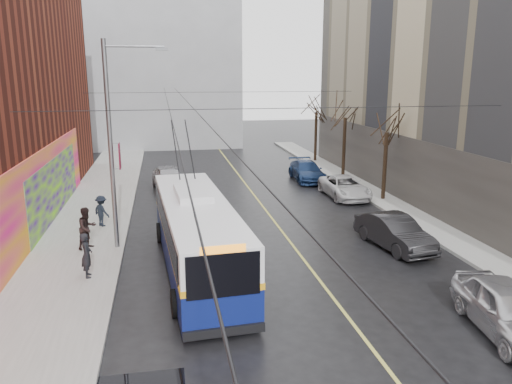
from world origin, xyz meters
TOP-DOWN VIEW (x-y plane):
  - ground at (0.00, 0.00)m, footprint 140.00×140.00m
  - sidewalk_left at (-8.00, 12.00)m, footprint 4.00×60.00m
  - sidewalk_right at (9.00, 12.00)m, footprint 2.00×60.00m
  - lane_line at (1.50, 14.00)m, footprint 0.12×50.00m
  - building_far at (-6.00, 44.99)m, footprint 20.50×12.10m
  - streetlight_pole at (-6.14, 10.00)m, footprint 2.65×0.60m
  - catenary_wires at (-2.54, 14.77)m, footprint 18.00×60.00m
  - tree_near at (9.00, 16.00)m, footprint 3.20×3.20m
  - tree_mid at (9.00, 23.00)m, footprint 3.20×3.20m
  - tree_far at (9.00, 30.00)m, footprint 3.20×3.20m
  - pigeons_flying at (-1.58, 10.53)m, footprint 3.40×3.24m
  - trolleybus at (-2.96, 7.02)m, footprint 3.26×11.61m
  - parked_car_a at (5.80, 0.34)m, footprint 2.42×4.78m
  - parked_car_b at (5.87, 8.01)m, footprint 2.24×4.65m
  - parked_car_c at (7.00, 17.30)m, footprint 2.25×4.80m
  - parked_car_d at (6.07, 22.61)m, footprint 2.11×4.90m
  - following_car at (-3.84, 21.30)m, footprint 2.49×5.01m
  - pedestrian_a at (-7.10, 6.74)m, footprint 0.49×0.67m
  - pedestrian_b at (-7.52, 10.03)m, footprint 1.13×1.13m
  - pedestrian_c at (-7.28, 13.30)m, footprint 1.12×1.13m

SIDE VIEW (x-z plane):
  - ground at x=0.00m, z-range 0.00..0.00m
  - lane_line at x=1.50m, z-range 0.00..0.01m
  - sidewalk_left at x=-8.00m, z-range 0.00..0.15m
  - sidewalk_right at x=9.00m, z-range 0.00..0.15m
  - parked_car_c at x=7.00m, z-range 0.00..1.33m
  - parked_car_d at x=6.07m, z-range 0.00..1.40m
  - parked_car_b at x=5.87m, z-range 0.00..1.47m
  - parked_car_a at x=5.80m, z-range 0.00..1.56m
  - following_car at x=-3.84m, z-range 0.00..1.64m
  - pedestrian_c at x=-7.28m, z-range 0.15..1.71m
  - pedestrian_a at x=-7.10m, z-range 0.15..1.87m
  - pedestrian_b at x=-7.52m, z-range 0.15..2.00m
  - trolleybus at x=-2.96m, z-range -1.21..4.24m
  - streetlight_pole at x=-6.14m, z-range 0.35..9.35m
  - tree_near at x=9.00m, z-range 1.78..8.18m
  - tree_far at x=9.00m, z-range 1.86..8.43m
  - tree_mid at x=9.00m, z-range 1.91..8.59m
  - catenary_wires at x=-2.54m, z-range 6.13..6.36m
  - pigeons_flying at x=-1.58m, z-range 5.85..8.44m
  - building_far at x=-6.00m, z-range 0.02..18.02m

